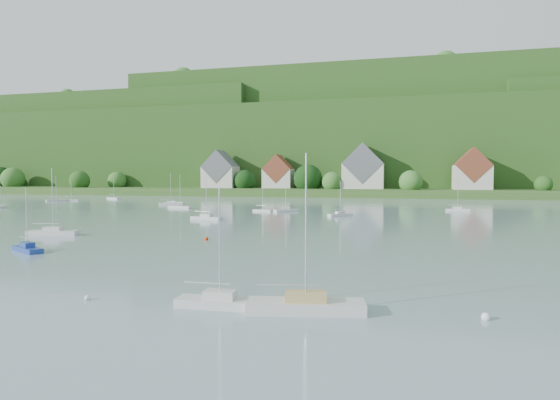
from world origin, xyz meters
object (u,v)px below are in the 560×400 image
at_px(near_sailboat_1, 27,248).
at_px(near_sailboat_6, 53,232).
at_px(near_sailboat_2, 306,304).
at_px(near_sailboat_3, 220,301).

bearing_deg(near_sailboat_1, near_sailboat_6, 147.74).
height_order(near_sailboat_2, near_sailboat_3, near_sailboat_2).
bearing_deg(near_sailboat_2, near_sailboat_1, 145.55).
xyz_separation_m(near_sailboat_1, near_sailboat_2, (32.15, -13.97, 0.07)).
relative_size(near_sailboat_1, near_sailboat_6, 0.74).
height_order(near_sailboat_2, near_sailboat_6, near_sailboat_2).
bearing_deg(near_sailboat_2, near_sailboat_6, 135.51).
bearing_deg(near_sailboat_3, near_sailboat_1, 149.69).
xyz_separation_m(near_sailboat_3, near_sailboat_6, (-34.03, 26.22, 0.05)).
bearing_deg(near_sailboat_6, near_sailboat_2, -45.72).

